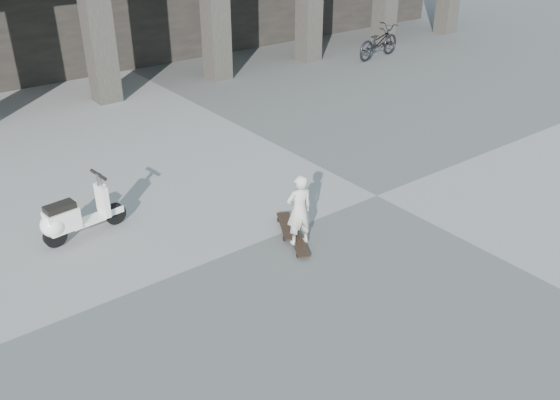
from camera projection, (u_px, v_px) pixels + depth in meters
ground at (377, 196)px, 11.21m from camera, size 90.00×90.00×0.00m
longboard at (299, 243)px, 9.59m from camera, size 0.55×0.85×0.08m
skateboard_spare at (287, 226)px, 10.04m from camera, size 0.63×0.91×0.11m
child at (299, 210)px, 9.30m from camera, size 0.49×0.37×1.20m
scooter at (70, 219)px, 9.62m from camera, size 1.47×0.53×1.02m
bicycle at (379, 42)px, 20.09m from camera, size 2.15×1.04×1.08m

